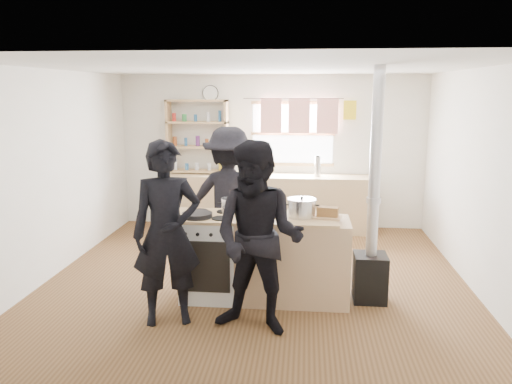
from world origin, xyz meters
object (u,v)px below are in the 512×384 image
Objects in this scene: person_far at (230,199)px; person_near_left at (167,234)px; flue_heater at (371,243)px; roast_tray at (259,213)px; skillet_greens at (197,215)px; bread_board at (328,213)px; cooking_island at (265,258)px; stockpot_stove at (232,206)px; thermos at (318,166)px; stockpot_counter at (302,208)px; person_near_right at (258,239)px.

person_near_left is at bearing 81.28° from person_far.
roast_tray is at bearing -177.15° from flue_heater.
bread_board is (1.37, 0.11, 0.02)m from skillet_greens.
flue_heater reaches higher than cooking_island.
roast_tray is at bearing 179.57° from bread_board.
roast_tray is at bearing 121.43° from person_far.
roast_tray is 0.33m from stockpot_stove.
skillet_greens is 1.38m from bread_board.
cooking_island is 0.51m from roast_tray.
cooking_island is at bearing 18.59° from person_near_left.
thermos is 0.16× the size of cooking_island.
stockpot_counter reaches higher than stockpot_stove.
person_near_right is (-0.61, -3.53, -0.15)m from thermos.
stockpot_stove is 1.56m from flue_heater.
person_near_right is at bearing -24.71° from person_near_left.
person_far reaches higher than cooking_island.
person_far reaches higher than skillet_greens.
stockpot_stove is (-0.98, -2.66, -0.04)m from thermos.
roast_tray is at bearing -103.73° from thermos.
flue_heater is (0.48, 0.07, -0.33)m from bread_board.
roast_tray is at bearing 10.06° from skillet_greens.
person_near_right is 1.00× the size of person_far.
person_near_right is at bearing -89.53° from cooking_island.
bread_board reaches higher than skillet_greens.
person_near_right is at bearing 112.15° from person_far.
stockpot_stove is at bearing 33.06° from skillet_greens.
person_far reaches higher than stockpot_stove.
roast_tray is 0.19× the size of person_near_right.
flue_heater reaches higher than thermos.
skillet_greens is 1.33× the size of stockpot_counter.
cooking_island is 0.79× the size of flue_heater.
thermos reaches higher than stockpot_stove.
skillet_greens is at bearing -169.94° from roast_tray.
bread_board is (0.27, -0.01, -0.05)m from stockpot_counter.
thermos is 0.17× the size of person_far.
skillet_greens is 1.70× the size of stockpot_stove.
skillet_greens is at bearing 84.13° from person_far.
thermos is at bearing 85.38° from stockpot_counter.
bread_board is at bearing 62.25° from person_near_right.
bread_board reaches higher than cooking_island.
stockpot_counter is at bearing 6.45° from skillet_greens.
bread_board is (0.66, -0.01, 0.51)m from cooking_island.
thermos reaches higher than bread_board.
stockpot_counter is at bearing -7.26° from stockpot_stove.
cooking_island is 6.34× the size of bread_board.
cooking_island is 0.84m from bread_board.
flue_heater reaches higher than roast_tray.
cooking_island is 5.78× the size of roast_tray.
stockpot_counter is (1.10, 0.12, 0.07)m from skillet_greens.
bread_board reaches higher than roast_tray.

